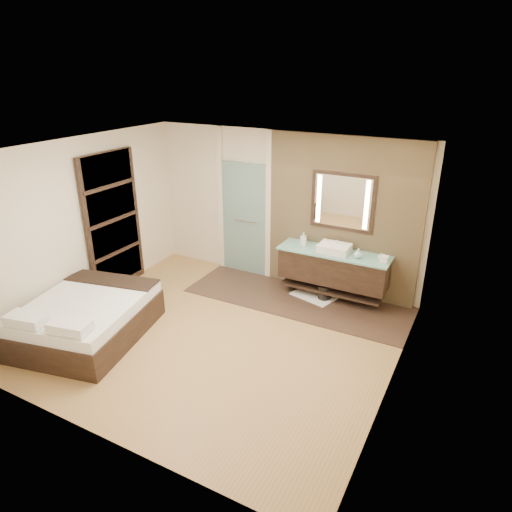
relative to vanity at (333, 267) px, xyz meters
The scene contains 15 objects.
floor 2.29m from the vanity, 119.83° to the right, with size 5.00×5.00×0.00m, color #9E6F42.
tile_strip 0.83m from the vanity, 147.54° to the right, with size 3.80×1.30×0.01m, color #3B2820.
stone_wall 0.82m from the vanity, 90.00° to the left, with size 2.60×0.08×2.70m, color tan.
vanity is the anchor object (origin of this frame).
mirror_unit 1.10m from the vanity, 90.00° to the left, with size 1.06×0.04×0.96m.
frosted_door 1.95m from the vanity, behind, with size 1.10×0.12×2.70m.
shoji_partition 3.82m from the vanity, 159.50° to the right, with size 0.06×1.20×2.40m.
bed 3.93m from the vanity, 134.50° to the right, with size 1.86×2.15×0.72m.
bath_mat 0.63m from the vanity, 166.26° to the right, with size 0.72×0.50×0.02m, color white.
waste_bin 0.47m from the vanity, 131.84° to the right, with size 0.21×0.21×0.26m, color black.
tissue_box 0.89m from the vanity, ahead, with size 0.12×0.12×0.10m, color white.
soap_bottle_a 0.66m from the vanity, behind, with size 0.08×0.08×0.20m, color silver.
soap_bottle_b 0.72m from the vanity, 168.41° to the left, with size 0.08×0.09×0.19m, color #B2B2B2.
soap_bottle_c 0.56m from the vanity, 12.16° to the right, with size 0.13×0.13×0.16m, color #A8D4D1.
cup 0.84m from the vanity, ahead, with size 0.12×0.12×0.09m, color white.
Camera 1 is at (3.21, -4.79, 3.70)m, focal length 32.00 mm.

